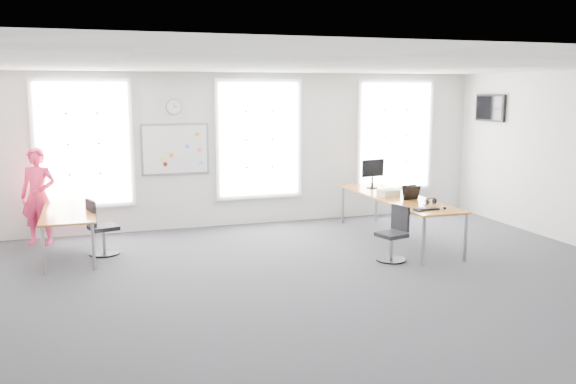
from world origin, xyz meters
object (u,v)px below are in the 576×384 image
object	(u,v)px
chair_left	(100,230)
person	(38,196)
desk_left	(69,215)
desk_right	(397,199)
chair_right	(394,237)
monitor	(373,171)
headphones	(430,201)
keyboard	(426,209)

from	to	relation	value
chair_left	person	world-z (taller)	person
desk_left	chair_left	bearing A→B (deg)	-12.23
desk_right	desk_left	distance (m)	5.58
chair_right	monitor	xyz separation A→B (m)	(0.67, 2.17, 0.74)
chair_left	monitor	bearing A→B (deg)	-102.83
desk_left	monitor	size ratio (longest dim) A/B	3.66
desk_left	monitor	bearing A→B (deg)	3.01
headphones	person	bearing A→B (deg)	153.62
person	monitor	bearing A→B (deg)	14.44
person	headphones	world-z (taller)	person
desk_right	chair_left	world-z (taller)	chair_left
headphones	keyboard	bearing A→B (deg)	-132.63
desk_right	person	xyz separation A→B (m)	(-6.05, 1.67, 0.11)
chair_right	monitor	world-z (taller)	monitor
chair_left	monitor	xyz separation A→B (m)	(5.07, 0.39, 0.72)
desk_right	chair_left	xyz separation A→B (m)	(-5.07, 0.60, -0.33)
desk_right	chair_left	size ratio (longest dim) A/B	3.50
monitor	headphones	bearing A→B (deg)	-95.43
desk_left	headphones	size ratio (longest dim) A/B	11.73
desk_left	keyboard	xyz separation A→B (m)	(5.39, -1.94, 0.12)
desk_right	chair_right	distance (m)	1.40
person	headphones	size ratio (longest dim) A/B	9.75
chair_right	chair_left	distance (m)	4.74
desk_right	chair_right	world-z (taller)	chair_right
person	chair_left	bearing A→B (deg)	-26.57
keyboard	monitor	xyz separation A→B (m)	(0.14, 2.23, 0.32)
keyboard	headphones	size ratio (longest dim) A/B	2.48
person	headphones	xyz separation A→B (m)	(6.24, -2.47, -0.01)
monitor	person	bearing A→B (deg)	162.18
headphones	monitor	size ratio (longest dim) A/B	0.31
chair_left	keyboard	size ratio (longest dim) A/B	2.15
chair_right	monitor	size ratio (longest dim) A/B	1.56
desk_left	person	size ratio (longest dim) A/B	1.20
headphones	monitor	distance (m)	1.83
chair_left	person	size ratio (longest dim) A/B	0.55
chair_left	headphones	bearing A→B (deg)	-122.25
desk_left	keyboard	distance (m)	5.73
desk_right	keyboard	world-z (taller)	keyboard
chair_right	headphones	bearing A→B (deg)	97.90
desk_left	person	world-z (taller)	person
headphones	desk_right	bearing A→B (deg)	98.45
keyboard	monitor	distance (m)	2.26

